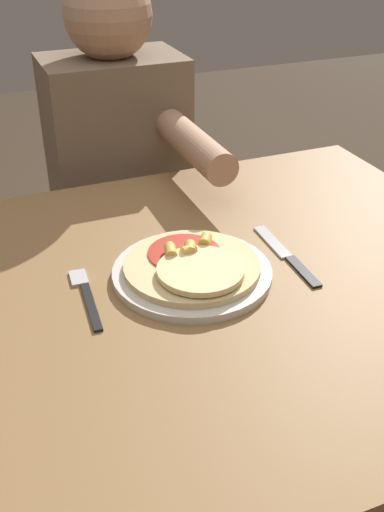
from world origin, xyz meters
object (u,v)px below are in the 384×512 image
object	(u,v)px
pizza	(193,265)
plate	(192,273)
person_diner	(123,179)
knife	(287,256)
dining_table	(220,334)
fork	(86,294)

from	to	relation	value
pizza	plate	bearing A→B (deg)	93.34
person_diner	knife	bearing A→B (deg)	-77.78
pizza	person_diner	world-z (taller)	person_diner
knife	person_diner	distance (m)	0.63
knife	pizza	bearing A→B (deg)	179.68
dining_table	fork	bearing A→B (deg)	169.42
dining_table	knife	world-z (taller)	knife
pizza	dining_table	bearing A→B (deg)	-30.98
plate	knife	distance (m)	0.18
knife	fork	bearing A→B (deg)	177.22
plate	pizza	world-z (taller)	pizza
person_diner	plate	bearing A→B (deg)	-94.68
fork	person_diner	distance (m)	0.64
dining_table	fork	distance (m)	0.26
dining_table	knife	bearing A→B (deg)	9.84
pizza	knife	xyz separation A→B (m)	(0.18, -0.00, -0.02)
person_diner	pizza	bearing A→B (deg)	-94.61
dining_table	pizza	world-z (taller)	pizza
fork	person_diner	xyz separation A→B (m)	(0.23, 0.59, -0.08)
dining_table	fork	world-z (taller)	fork
knife	plate	bearing A→B (deg)	178.12
dining_table	person_diner	xyz separation A→B (m)	(0.01, 0.63, 0.04)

